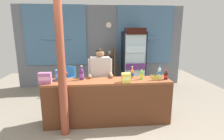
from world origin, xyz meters
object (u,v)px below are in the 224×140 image
Objects in this scene: soda_bottle_orange_soda at (132,73)px; plastic_lawn_chair at (67,79)px; shopkeeper at (100,74)px; snack_box_wafer at (45,78)px; soda_bottle_lime_soda at (142,74)px; snack_box_biscuit at (60,75)px; soda_bottle_grape_soda at (82,74)px; drink_fridge at (134,56)px; bottle_shelf_rack at (108,68)px; soda_bottle_cola at (166,75)px; banana_bunch at (156,77)px; snack_box_instant_noodle at (126,78)px; soda_bottle_water at (159,72)px; stall_counter at (108,99)px; timber_post at (62,67)px.

plastic_lawn_chair is at bearing 134.37° from soda_bottle_orange_soda.
snack_box_wafer is (-1.07, -0.53, 0.07)m from shopkeeper.
shopkeeper is 5.91× the size of soda_bottle_lime_soda.
soda_bottle_orange_soda is 1.20× the size of snack_box_biscuit.
soda_bottle_grape_soda reaches higher than snack_box_wafer.
bottle_shelf_rack is at bearing 166.58° from drink_fridge.
bottle_shelf_rack reaches higher than soda_bottle_cola.
shopkeeper is 1.19m from snack_box_wafer.
snack_box_wafer is at bearing -137.85° from snack_box_biscuit.
soda_bottle_grape_soda is at bearing -2.53° from snack_box_biscuit.
shopkeeper is at bearing 154.44° from banana_bunch.
bottle_shelf_rack is at bearing 62.93° from snack_box_biscuit.
drink_fridge is 2.06m from soda_bottle_orange_soda.
snack_box_biscuit is 1.33m from snack_box_instant_noodle.
snack_box_wafer is (-1.90, -0.11, -0.00)m from soda_bottle_lime_soda.
soda_bottle_orange_soda is 1.08× the size of snack_box_wafer.
snack_box_biscuit is at bearing 175.43° from soda_bottle_cola.
soda_bottle_water reaches higher than snack_box_biscuit.
snack_box_instant_noodle is at bearing -2.87° from snack_box_wafer.
plastic_lawn_chair is 4.05× the size of snack_box_biscuit.
drink_fridge is at bearing 76.66° from soda_bottle_orange_soda.
soda_bottle_lime_soda is at bearing 8.20° from stall_counter.
banana_bunch is at bearing -71.59° from bottle_shelf_rack.
snack_box_wafer is at bearing -163.23° from soda_bottle_grape_soda.
stall_counter is 1.28m from soda_bottle_cola.
snack_box_biscuit reaches higher than soda_bottle_cola.
soda_bottle_orange_soda is 1.75m from snack_box_wafer.
soda_bottle_water is at bearing 7.52° from snack_box_wafer.
snack_box_instant_noodle is (1.42, -1.94, 0.51)m from plastic_lawn_chair.
shopkeeper reaches higher than soda_bottle_lime_soda.
soda_bottle_water is 1.06× the size of snack_box_wafer.
shopkeeper is at bearing 170.29° from soda_bottle_water.
snack_box_instant_noodle is (1.30, -0.30, -0.02)m from snack_box_biscuit.
timber_post is 2.08m from soda_bottle_cola.
soda_bottle_grape_soda is (-0.39, -0.33, 0.09)m from shopkeeper.
soda_bottle_cola is (1.03, -2.38, 0.31)m from bottle_shelf_rack.
drink_fridge is 7.77× the size of soda_bottle_lime_soda.
soda_bottle_orange_soda is at bearing 20.18° from timber_post.
soda_bottle_orange_soda reaches higher than plastic_lawn_chair.
plastic_lawn_chair is at bearing 94.23° from snack_box_biscuit.
timber_post is 1.22m from snack_box_instant_noodle.
timber_post is 0.62m from soda_bottle_grape_soda.
timber_post is 1.47m from soda_bottle_orange_soda.
soda_bottle_cola is (2.03, 0.33, -0.28)m from timber_post.
snack_box_wafer is (-2.40, -0.05, 0.02)m from soda_bottle_cola.
soda_bottle_grape_soda reaches higher than soda_bottle_orange_soda.
drink_fridge is at bearing 95.17° from soda_bottle_cola.
soda_bottle_orange_soda is (-0.63, -0.09, 0.00)m from soda_bottle_water.
snack_box_instant_noodle is (0.87, -0.28, -0.04)m from soda_bottle_grape_soda.
drink_fridge is 7.07× the size of banana_bunch.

